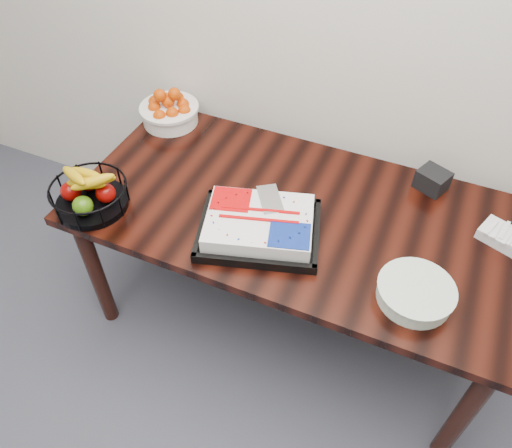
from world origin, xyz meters
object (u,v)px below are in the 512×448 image
at_px(cake_tray, 259,225).
at_px(table, 295,224).
at_px(tangerine_bowl, 169,108).
at_px(plate_stack, 415,293).
at_px(napkin_box, 432,180).
at_px(fruit_basket, 89,194).

bearing_deg(cake_tray, table, 64.40).
distance_m(table, cake_tray, 0.24).
relative_size(tangerine_bowl, plate_stack, 1.07).
bearing_deg(tangerine_bowl, napkin_box, 1.24).
bearing_deg(table, cake_tray, -115.60).
bearing_deg(fruit_basket, plate_stack, 3.04).
height_order(cake_tray, fruit_basket, fruit_basket).
relative_size(tangerine_bowl, fruit_basket, 0.92).
bearing_deg(table, fruit_basket, -157.72).
bearing_deg(tangerine_bowl, fruit_basket, -89.03).
distance_m(table, napkin_box, 0.60).
xyz_separation_m(table, cake_tray, (-0.09, -0.18, 0.13)).
relative_size(table, fruit_basket, 5.89).
bearing_deg(table, plate_stack, -25.21).
bearing_deg(cake_tray, napkin_box, 43.66).
xyz_separation_m(fruit_basket, plate_stack, (1.28, 0.07, -0.04)).
xyz_separation_m(tangerine_bowl, plate_stack, (1.29, -0.57, -0.05)).
xyz_separation_m(fruit_basket, napkin_box, (1.23, 0.66, -0.02)).
bearing_deg(cake_tray, plate_stack, -6.21).
distance_m(table, tangerine_bowl, 0.85).
height_order(fruit_basket, napkin_box, fruit_basket).
xyz_separation_m(tangerine_bowl, napkin_box, (1.24, 0.03, -0.03)).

